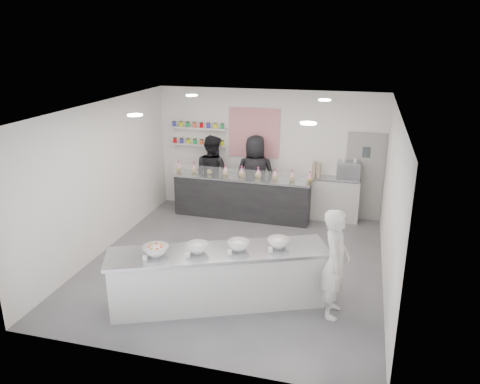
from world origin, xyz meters
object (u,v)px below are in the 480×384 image
(prep_counter, at_px, (219,278))
(espresso_ledge, at_px, (330,199))
(woman_prep, at_px, (335,264))
(espresso_machine, at_px, (349,171))
(back_bar, at_px, (242,197))
(staff_left, at_px, (212,174))
(staff_right, at_px, (255,176))

(prep_counter, relative_size, espresso_ledge, 2.54)
(prep_counter, relative_size, woman_prep, 1.99)
(espresso_ledge, relative_size, espresso_machine, 2.62)
(prep_counter, bearing_deg, back_bar, 76.07)
(espresso_ledge, relative_size, woman_prep, 0.78)
(staff_left, distance_m, staff_right, 1.08)
(espresso_machine, height_order, woman_prep, woman_prep)
(prep_counter, bearing_deg, staff_left, 86.23)
(back_bar, distance_m, staff_right, 0.61)
(espresso_ledge, relative_size, staff_left, 0.72)
(espresso_machine, bearing_deg, woman_prep, -89.96)
(espresso_ledge, bearing_deg, woman_prep, -84.43)
(back_bar, height_order, espresso_ledge, espresso_ledge)
(back_bar, distance_m, staff_left, 0.96)
(prep_counter, xyz_separation_m, woman_prep, (1.82, 0.19, 0.40))
(espresso_machine, distance_m, woman_prep, 4.07)
(woman_prep, distance_m, staff_left, 5.05)
(espresso_ledge, distance_m, staff_right, 1.85)
(prep_counter, height_order, back_bar, back_bar)
(prep_counter, relative_size, staff_right, 1.78)
(staff_left, xyz_separation_m, staff_right, (1.08, 0.01, 0.03))
(back_bar, relative_size, woman_prep, 1.86)
(back_bar, xyz_separation_m, espresso_ledge, (2.05, 0.44, 0.00))
(espresso_machine, bearing_deg, staff_left, -176.73)
(staff_left, bearing_deg, staff_right, -154.98)
(back_bar, bearing_deg, woman_prep, -54.92)
(prep_counter, xyz_separation_m, espresso_ledge, (1.43, 4.24, 0.03))
(staff_right, bearing_deg, espresso_machine, 172.33)
(espresso_ledge, distance_m, espresso_machine, 0.82)
(woman_prep, bearing_deg, back_bar, 35.42)
(woman_prep, relative_size, staff_left, 0.92)
(prep_counter, relative_size, staff_left, 1.83)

